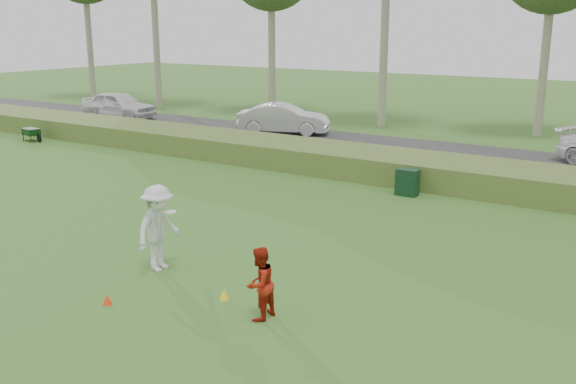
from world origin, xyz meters
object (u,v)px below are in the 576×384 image
Objects in this scene: player_red at (260,284)px; cone_orange at (107,299)px; cone_yellow at (224,294)px; utility_cabinet at (407,182)px; car_mid at (284,119)px; car_left at (119,105)px; player_white at (158,228)px.

cone_orange is at bearing -66.78° from player_red.
utility_cabinet reaches higher than cone_yellow.
car_mid reaches higher than player_red.
car_left reaches higher than car_mid.
utility_cabinet is at bearing -112.98° from car_left.
utility_cabinet is at bearing -16.38° from player_white.
car_mid reaches higher than cone_orange.
car_left is at bearing 160.76° from utility_cabinet.
player_white reaches higher than utility_cabinet.
cone_orange is at bearing -138.13° from car_left.
cone_yellow is (1.87, 1.49, 0.01)m from cone_orange.
cone_orange is 2.38m from cone_yellow.
cone_yellow is 0.05× the size of car_mid.
car_mid is (-10.06, 7.90, 0.38)m from utility_cabinet.
utility_cabinet is (-1.17, 10.23, -0.28)m from player_red.
car_mid is at bearing 21.55° from player_white.
player_red is at bearing -15.95° from cone_yellow.
car_mid is (-11.23, 18.13, 0.10)m from player_red.
cone_orange is at bearing -99.93° from utility_cabinet.
car_left is at bearing 136.38° from cone_orange.
car_mid is at bearing 119.54° from cone_yellow.
cone_yellow reaches higher than cone_orange.
car_left is (-21.25, 16.99, 0.75)m from cone_yellow.
car_mid is (11.16, 0.82, -0.04)m from car_left.
player_white is 1.39× the size of player_red.
player_white is 0.44× the size of car_mid.
car_left is 1.02× the size of car_mid.
player_white is 9.39× the size of cone_orange.
utility_cabinet reaches higher than cone_orange.
car_left is at bearing 141.36° from cone_yellow.
cone_orange is 11.54m from utility_cabinet.
player_red reaches higher than cone_yellow.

